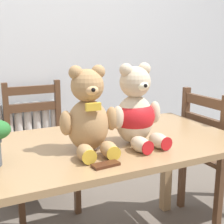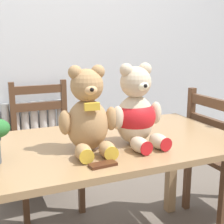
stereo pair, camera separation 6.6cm
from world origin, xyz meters
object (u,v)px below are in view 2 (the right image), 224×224
Objects in this scene: teddy_bear_left at (88,115)px; chocolate_bar at (103,165)px; wooden_chair_side at (223,155)px; teddy_bear_right at (136,112)px; wooden_chair_behind at (45,143)px.

teddy_bear_left is 3.46× the size of chocolate_bar.
wooden_chair_side is at bearing -163.69° from teddy_bear_left.
chocolate_bar is at bearing 33.26° from teddy_bear_right.
teddy_bear_left is at bearing 91.78° from wooden_chair_behind.
wooden_chair_side is 7.91× the size of chocolate_bar.
teddy_bear_right reaches higher than teddy_bear_left.
wooden_chair_behind is 2.33× the size of teddy_bear_left.
teddy_bear_right is 3.48× the size of chocolate_bar.
wooden_chair_side is at bearing 22.08° from chocolate_bar.
chocolate_bar is at bearing 91.01° from wooden_chair_behind.
wooden_chair_side is 1.14m from chocolate_bar.
wooden_chair_behind reaches higher than chocolate_bar.
wooden_chair_side is at bearing 147.11° from wooden_chair_behind.
teddy_bear_left reaches higher than wooden_chair_behind.
teddy_bear_left is at bearing 87.44° from chocolate_bar.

